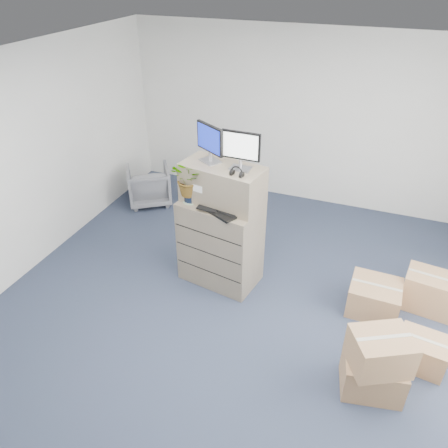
{
  "coord_description": "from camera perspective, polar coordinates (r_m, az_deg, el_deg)",
  "views": [
    {
      "loc": [
        1.16,
        -3.29,
        3.71
      ],
      "look_at": [
        -0.26,
        0.4,
        1.21
      ],
      "focal_mm": 35.0,
      "sensor_mm": 36.0,
      "label": 1
    }
  ],
  "objects": [
    {
      "name": "ground",
      "position": [
        5.09,
        1.19,
        -14.44
      ],
      "size": [
        7.0,
        7.0,
        0.0
      ],
      "primitive_type": "plane",
      "color": "#21283D",
      "rests_on": "ground"
    },
    {
      "name": "monitor_right",
      "position": [
        4.86,
        2.19,
        9.82
      ],
      "size": [
        0.45,
        0.18,
        0.44
      ],
      "rotation": [
        0.0,
        0.0,
        -0.02
      ],
      "color": "#99999E",
      "rests_on": "filing_cabinet_upper"
    },
    {
      "name": "tissue_box",
      "position": [
        5.12,
        3.64,
        3.29
      ],
      "size": [
        0.25,
        0.14,
        0.09
      ],
      "primitive_type": "cube",
      "rotation": [
        0.0,
        0.0,
        -0.08
      ],
      "color": "#397FC4",
      "rests_on": "external_drive"
    },
    {
      "name": "keyboard",
      "position": [
        5.08,
        -0.77,
        1.85
      ],
      "size": [
        0.59,
        0.46,
        0.03
      ],
      "primitive_type": "cube",
      "rotation": [
        0.0,
        0.0,
        -0.48
      ],
      "color": "black",
      "rests_on": "filing_cabinet_lower"
    },
    {
      "name": "cardboard_boxes",
      "position": [
        5.2,
        21.74,
        -12.08
      ],
      "size": [
        1.29,
        2.06,
        0.76
      ],
      "color": "#A57B4F",
      "rests_on": "ground"
    },
    {
      "name": "external_drive",
      "position": [
        5.14,
        2.91,
        2.47
      ],
      "size": [
        0.22,
        0.17,
        0.06
      ],
      "primitive_type": "cube",
      "rotation": [
        0.0,
        0.0,
        -0.06
      ],
      "color": "black",
      "rests_on": "filing_cabinet_lower"
    },
    {
      "name": "filing_cabinet_lower",
      "position": [
        5.52,
        -0.46,
        -2.45
      ],
      "size": [
        1.05,
        0.74,
        1.12
      ],
      "primitive_type": "cube",
      "rotation": [
        0.0,
        0.0,
        -0.17
      ],
      "color": "#82725A",
      "rests_on": "ground"
    },
    {
      "name": "headphones",
      "position": [
        4.79,
        1.68,
        6.76
      ],
      "size": [
        0.15,
        0.04,
        0.15
      ],
      "primitive_type": "torus",
      "rotation": [
        1.57,
        0.0,
        -0.17
      ],
      "color": "black",
      "rests_on": "filing_cabinet_upper"
    },
    {
      "name": "office_chair",
      "position": [
        7.5,
        -9.8,
        5.23
      ],
      "size": [
        0.92,
        0.91,
        0.7
      ],
      "primitive_type": "imported",
      "rotation": [
        0.0,
        0.0,
        3.73
      ],
      "color": "slate",
      "rests_on": "ground"
    },
    {
      "name": "potted_plant",
      "position": [
        5.18,
        -4.43,
        5.36
      ],
      "size": [
        0.52,
        0.55,
        0.43
      ],
      "rotation": [
        0.0,
        0.0,
        -0.17
      ],
      "color": "#8BA887",
      "rests_on": "filing_cabinet_lower"
    },
    {
      "name": "monitor_left",
      "position": [
        5.05,
        -1.87,
        10.73
      ],
      "size": [
        0.4,
        0.27,
        0.45
      ],
      "rotation": [
        0.0,
        0.0,
        -0.54
      ],
      "color": "#99999E",
      "rests_on": "filing_cabinet_upper"
    },
    {
      "name": "mouse",
      "position": [
        5.02,
        2.01,
        1.47
      ],
      "size": [
        0.1,
        0.06,
        0.03
      ],
      "primitive_type": "ellipsoid",
      "rotation": [
        0.0,
        0.0,
        0.08
      ],
      "color": "silver",
      "rests_on": "filing_cabinet_lower"
    },
    {
      "name": "filing_cabinet_upper",
      "position": [
        5.15,
        -0.19,
        5.18
      ],
      "size": [
        1.03,
        0.64,
        0.48
      ],
      "primitive_type": "cube",
      "rotation": [
        0.0,
        0.0,
        -0.17
      ],
      "color": "#82725A",
      "rests_on": "filing_cabinet_lower"
    },
    {
      "name": "water_bottle",
      "position": [
        5.17,
        1.08,
        4.12
      ],
      "size": [
        0.08,
        0.08,
        0.29
      ],
      "primitive_type": "cylinder",
      "color": "gray",
      "rests_on": "filing_cabinet_lower"
    },
    {
      "name": "phone_dock",
      "position": [
        5.24,
        -0.66,
        3.3
      ],
      "size": [
        0.07,
        0.06,
        0.13
      ],
      "rotation": [
        0.0,
        0.0,
        -0.17
      ],
      "color": "silver",
      "rests_on": "filing_cabinet_lower"
    },
    {
      "name": "wall_back",
      "position": [
        7.27,
        11.13,
        13.22
      ],
      "size": [
        6.0,
        0.02,
        2.8
      ],
      "primitive_type": "cube",
      "color": "silver",
      "rests_on": "ground"
    }
  ]
}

